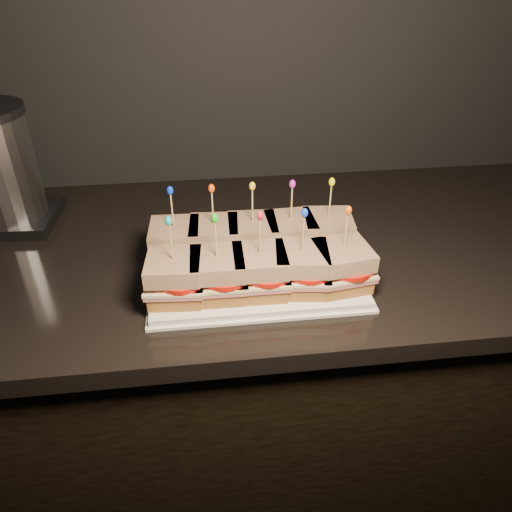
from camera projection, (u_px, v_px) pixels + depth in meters
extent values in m
cube|color=black|center=(315.00, 380.00, 1.35)|extent=(2.50, 0.66, 0.83)
cube|color=black|center=(328.00, 245.00, 1.11)|extent=(2.54, 0.70, 0.04)
cube|color=white|center=(256.00, 276.00, 0.97)|extent=(0.40, 0.25, 0.02)
cube|color=white|center=(256.00, 278.00, 0.97)|extent=(0.41, 0.26, 0.01)
cube|color=brown|center=(177.00, 256.00, 0.99)|extent=(0.10, 0.10, 0.03)
cube|color=#B64F4F|center=(176.00, 249.00, 0.98)|extent=(0.11, 0.10, 0.01)
cube|color=#FAE7A8|center=(176.00, 246.00, 0.97)|extent=(0.11, 0.10, 0.01)
cylinder|color=red|center=(182.00, 243.00, 0.97)|extent=(0.09, 0.09, 0.01)
cube|color=#5F2B12|center=(175.00, 233.00, 0.96)|extent=(0.10, 0.10, 0.03)
cylinder|color=tan|center=(172.00, 212.00, 0.93)|extent=(0.00, 0.00, 0.09)
ellipsoid|color=#082DDE|center=(170.00, 190.00, 0.91)|extent=(0.01, 0.01, 0.02)
cube|color=brown|center=(215.00, 253.00, 0.99)|extent=(0.10, 0.10, 0.03)
cube|color=#B64F4F|center=(215.00, 246.00, 0.99)|extent=(0.11, 0.10, 0.01)
cube|color=#FAE7A8|center=(214.00, 243.00, 0.98)|extent=(0.11, 0.11, 0.01)
cylinder|color=red|center=(221.00, 241.00, 0.97)|extent=(0.09, 0.09, 0.01)
cube|color=#5F2B12|center=(214.00, 231.00, 0.97)|extent=(0.10, 0.10, 0.03)
cylinder|color=tan|center=(213.00, 210.00, 0.94)|extent=(0.00, 0.00, 0.09)
ellipsoid|color=#EE480B|center=(212.00, 188.00, 0.92)|extent=(0.01, 0.01, 0.02)
cube|color=brown|center=(253.00, 251.00, 1.00)|extent=(0.09, 0.09, 0.03)
cube|color=#B64F4F|center=(253.00, 244.00, 0.99)|extent=(0.10, 0.10, 0.01)
cube|color=#FAE7A8|center=(253.00, 241.00, 0.99)|extent=(0.11, 0.10, 0.01)
cylinder|color=red|center=(259.00, 239.00, 0.98)|extent=(0.09, 0.09, 0.01)
cube|color=#5F2B12|center=(253.00, 228.00, 0.97)|extent=(0.10, 0.10, 0.03)
cylinder|color=tan|center=(252.00, 208.00, 0.95)|extent=(0.00, 0.00, 0.09)
ellipsoid|color=yellow|center=(252.00, 186.00, 0.92)|extent=(0.01, 0.01, 0.02)
cube|color=brown|center=(290.00, 248.00, 1.01)|extent=(0.10, 0.10, 0.03)
cube|color=#B64F4F|center=(290.00, 241.00, 1.00)|extent=(0.11, 0.10, 0.01)
cube|color=#FAE7A8|center=(290.00, 238.00, 1.00)|extent=(0.11, 0.10, 0.01)
cylinder|color=red|center=(297.00, 236.00, 0.99)|extent=(0.09, 0.09, 0.01)
cube|color=#5F2B12|center=(291.00, 226.00, 0.98)|extent=(0.10, 0.10, 0.03)
cylinder|color=tan|center=(291.00, 205.00, 0.96)|extent=(0.00, 0.00, 0.09)
ellipsoid|color=#C219A6|center=(292.00, 184.00, 0.93)|extent=(0.01, 0.01, 0.02)
cube|color=brown|center=(326.00, 246.00, 1.02)|extent=(0.10, 0.10, 0.03)
cube|color=#B64F4F|center=(327.00, 239.00, 1.01)|extent=(0.11, 0.11, 0.01)
cube|color=#FAE7A8|center=(327.00, 236.00, 1.00)|extent=(0.11, 0.11, 0.01)
cylinder|color=red|center=(334.00, 234.00, 1.00)|extent=(0.09, 0.09, 0.01)
cube|color=#5F2B12|center=(328.00, 224.00, 0.99)|extent=(0.10, 0.10, 0.03)
cylinder|color=tan|center=(330.00, 203.00, 0.96)|extent=(0.00, 0.00, 0.09)
ellipsoid|color=#ECE703|center=(332.00, 182.00, 0.94)|extent=(0.01, 0.01, 0.02)
cube|color=brown|center=(176.00, 290.00, 0.89)|extent=(0.10, 0.10, 0.03)
cube|color=#B64F4F|center=(175.00, 283.00, 0.88)|extent=(0.11, 0.10, 0.01)
cube|color=#FAE7A8|center=(175.00, 280.00, 0.88)|extent=(0.11, 0.11, 0.01)
cylinder|color=red|center=(182.00, 278.00, 0.87)|extent=(0.09, 0.09, 0.01)
cube|color=#5F2B12|center=(174.00, 267.00, 0.86)|extent=(0.10, 0.10, 0.03)
cylinder|color=tan|center=(171.00, 244.00, 0.84)|extent=(0.00, 0.00, 0.09)
ellipsoid|color=#12A5B4|center=(169.00, 221.00, 0.81)|extent=(0.01, 0.01, 0.02)
cube|color=brown|center=(218.00, 287.00, 0.90)|extent=(0.09, 0.09, 0.03)
cube|color=#B64F4F|center=(218.00, 280.00, 0.89)|extent=(0.10, 0.10, 0.01)
cube|color=#FAE7A8|center=(218.00, 276.00, 0.89)|extent=(0.10, 0.10, 0.01)
cylinder|color=red|center=(225.00, 275.00, 0.88)|extent=(0.09, 0.09, 0.01)
cube|color=#5F2B12|center=(217.00, 264.00, 0.87)|extent=(0.10, 0.10, 0.03)
cylinder|color=tan|center=(216.00, 241.00, 0.85)|extent=(0.00, 0.00, 0.09)
ellipsoid|color=#1FBB16|center=(215.00, 218.00, 0.82)|extent=(0.01, 0.01, 0.02)
cube|color=brown|center=(260.00, 284.00, 0.91)|extent=(0.09, 0.09, 0.03)
cube|color=#B64F4F|center=(260.00, 277.00, 0.90)|extent=(0.10, 0.10, 0.01)
cube|color=#FAE7A8|center=(260.00, 274.00, 0.90)|extent=(0.10, 0.10, 0.01)
cylinder|color=red|center=(267.00, 272.00, 0.89)|extent=(0.09, 0.09, 0.01)
cube|color=#5F2B12|center=(260.00, 261.00, 0.88)|extent=(0.10, 0.10, 0.03)
cylinder|color=tan|center=(260.00, 238.00, 0.85)|extent=(0.00, 0.00, 0.09)
ellipsoid|color=red|center=(260.00, 215.00, 0.83)|extent=(0.01, 0.01, 0.02)
cube|color=brown|center=(300.00, 281.00, 0.92)|extent=(0.10, 0.10, 0.03)
cube|color=#B64F4F|center=(301.00, 274.00, 0.91)|extent=(0.11, 0.11, 0.01)
cube|color=#FAE7A8|center=(301.00, 271.00, 0.90)|extent=(0.11, 0.11, 0.01)
cylinder|color=red|center=(309.00, 269.00, 0.89)|extent=(0.09, 0.09, 0.01)
cube|color=#5F2B12|center=(302.00, 258.00, 0.89)|extent=(0.10, 0.10, 0.03)
cylinder|color=tan|center=(303.00, 236.00, 0.86)|extent=(0.00, 0.00, 0.09)
ellipsoid|color=blue|center=(305.00, 213.00, 0.84)|extent=(0.01, 0.01, 0.02)
cube|color=brown|center=(341.00, 278.00, 0.92)|extent=(0.10, 0.10, 0.03)
cube|color=#B64F4F|center=(341.00, 271.00, 0.91)|extent=(0.11, 0.11, 0.01)
cube|color=#FAE7A8|center=(342.00, 268.00, 0.91)|extent=(0.12, 0.11, 0.01)
cylinder|color=red|center=(349.00, 266.00, 0.90)|extent=(0.09, 0.09, 0.01)
cube|color=#5F2B12|center=(343.00, 255.00, 0.89)|extent=(0.11, 0.11, 0.03)
cylinder|color=tan|center=(346.00, 233.00, 0.87)|extent=(0.00, 0.00, 0.09)
ellipsoid|color=#EF4B09|center=(348.00, 210.00, 0.84)|extent=(0.01, 0.01, 0.02)
cube|color=#262628|center=(10.00, 218.00, 1.15)|extent=(0.22, 0.19, 0.03)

